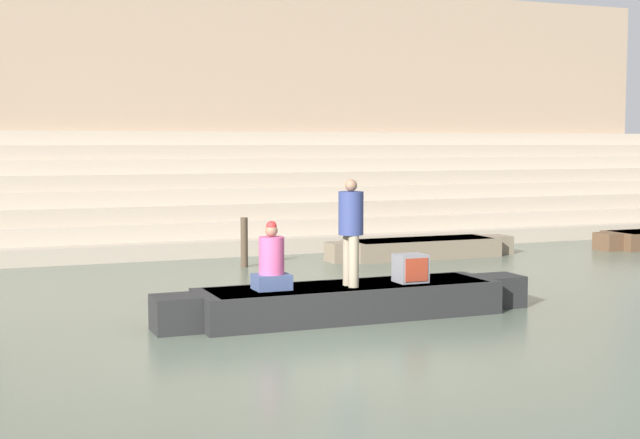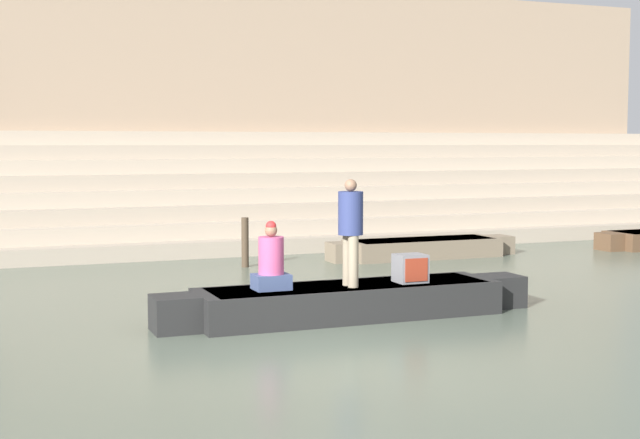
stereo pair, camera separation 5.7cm
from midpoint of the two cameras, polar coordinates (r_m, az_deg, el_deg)
The scene contains 9 objects.
ground_plane at distance 11.25m, azimuth 0.65°, elevation -8.73°, with size 120.00×120.00×0.00m, color #566051.
ghat_steps at distance 23.45m, azimuth -11.39°, elevation 0.89°, with size 36.00×4.85×2.98m.
back_wall at distance 25.69m, azimuth -12.42°, elevation 6.89°, with size 34.20×1.28×7.25m.
rowboat_main at distance 13.59m, azimuth 1.99°, elevation -5.19°, with size 6.00×1.31×0.51m.
person_standing at distance 13.30m, azimuth 2.09°, elevation -0.38°, with size 0.37×0.37×1.61m.
person_rowing at distance 13.08m, azimuth -3.02°, elevation -2.80°, with size 0.52×0.41×1.01m.
tv_set at distance 13.83m, azimuth 5.93°, elevation -3.12°, with size 0.46×0.41×0.44m.
moored_boat_shore at distance 20.87m, azimuth 6.66°, elevation -1.80°, with size 4.66×1.17×0.43m.
mooring_post at distance 19.16m, azimuth -4.73°, elevation -1.47°, with size 0.15×0.15×1.07m, color #473828.
Camera 2 is at (-4.12, -10.13, 2.65)m, focal length 50.00 mm.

